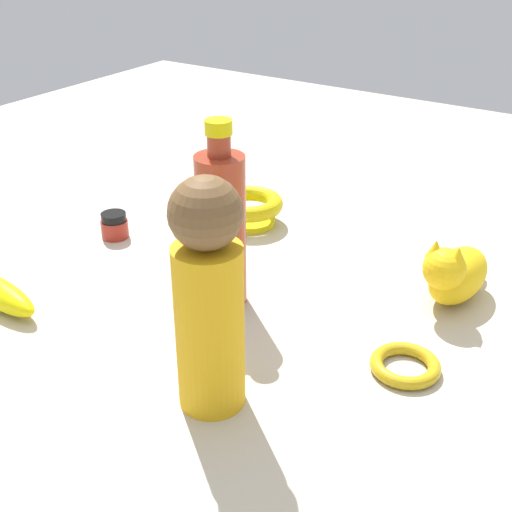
% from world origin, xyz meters
% --- Properties ---
extents(ground, '(2.00, 2.00, 0.00)m').
position_xyz_m(ground, '(0.00, 0.00, 0.00)').
color(ground, '#BCB29E').
extents(nail_polish_jar, '(0.04, 0.04, 0.04)m').
position_xyz_m(nail_polish_jar, '(0.26, -0.02, 0.02)').
color(nail_polish_jar, maroon).
rests_on(nail_polish_jar, ground).
extents(cat_figurine, '(0.07, 0.15, 0.10)m').
position_xyz_m(cat_figurine, '(-0.22, -0.11, 0.04)').
color(cat_figurine, yellow).
rests_on(cat_figurine, ground).
extents(bowl, '(0.11, 0.11, 0.05)m').
position_xyz_m(bowl, '(0.12, -0.17, 0.03)').
color(bowl, yellow).
rests_on(bowl, ground).
extents(person_figure_adult, '(0.10, 0.10, 0.24)m').
position_xyz_m(person_figure_adult, '(-0.08, 0.20, 0.12)').
color(person_figure_adult, gold).
rests_on(person_figure_adult, ground).
extents(bottle_tall, '(0.06, 0.06, 0.24)m').
position_xyz_m(bottle_tall, '(0.02, 0.04, 0.10)').
color(bottle_tall, '#9D351F').
rests_on(bottle_tall, ground).
extents(bangle, '(0.08, 0.08, 0.01)m').
position_xyz_m(bangle, '(-0.23, 0.05, 0.01)').
color(bangle, gold).
rests_on(bangle, ground).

